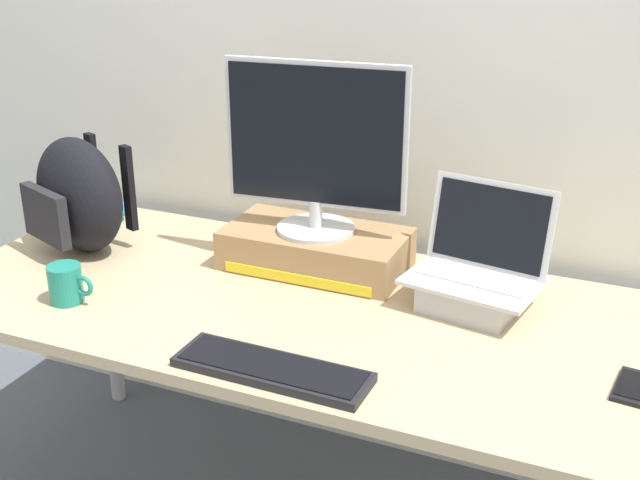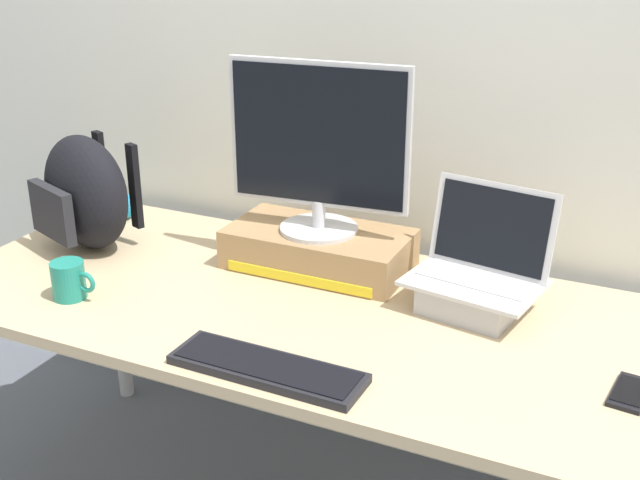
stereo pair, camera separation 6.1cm
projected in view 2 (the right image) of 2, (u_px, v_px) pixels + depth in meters
The scene contains 10 objects.
back_wall at pixel (400, 45), 2.25m from camera, with size 7.00×0.10×2.60m, color silver.
desk at pixel (320, 327), 2.06m from camera, with size 2.02×0.84×0.73m.
toner_box_yellow at pixel (319, 249), 2.24m from camera, with size 0.50×0.26×0.11m.
desktop_monitor at pixel (319, 148), 2.13m from camera, with size 0.49×0.21×0.46m.
open_laptop at pixel (476, 285), 2.00m from camera, with size 0.35×0.28×0.30m.
external_keyboard at pixel (267, 368), 1.74m from camera, with size 0.43×0.14×0.02m.
messenger_backpack at pixel (85, 193), 2.33m from camera, with size 0.38×0.30×0.33m.
coffee_mug at pixel (69, 280), 2.06m from camera, with size 0.13×0.08×0.10m.
cell_phone at pixel (630, 393), 1.67m from camera, with size 0.08×0.14×0.01m.
plush_toy at pixel (121, 206), 2.59m from camera, with size 0.09×0.09×0.09m.
Camera 2 is at (0.77, -1.64, 1.66)m, focal length 45.78 mm.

